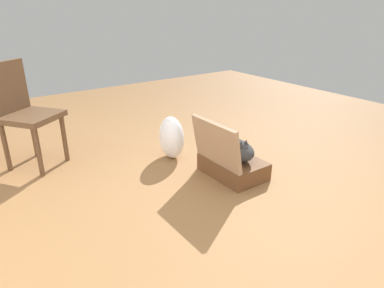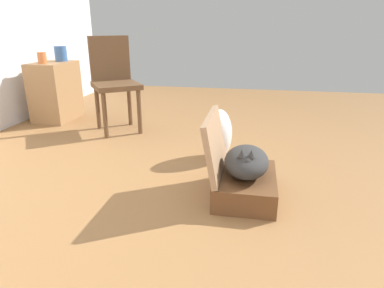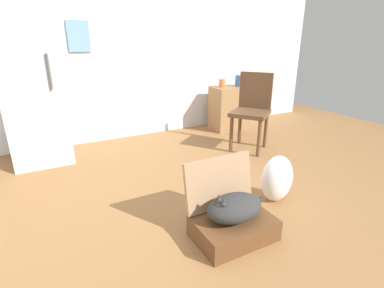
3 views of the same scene
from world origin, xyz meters
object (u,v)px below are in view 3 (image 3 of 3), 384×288
object	(u,v)px
suitcase_base	(233,228)
side_table	(229,108)
refrigerator	(30,79)
vase_tall	(222,83)
chair	(252,108)
vase_short	(240,81)
plastic_bag_white	(277,179)
cat	(234,208)

from	to	relation	value
suitcase_base	side_table	xyz separation A→B (m)	(1.53, 2.25, 0.25)
refrigerator	side_table	world-z (taller)	refrigerator
suitcase_base	refrigerator	distance (m)	2.62
vase_tall	side_table	bearing A→B (deg)	-7.69
chair	side_table	bearing A→B (deg)	126.69
vase_short	refrigerator	bearing A→B (deg)	-179.80
refrigerator	chair	world-z (taller)	refrigerator
plastic_bag_white	refrigerator	size ratio (longest dim) A/B	0.22
cat	side_table	size ratio (longest dim) A/B	0.75
suitcase_base	plastic_bag_white	distance (m)	0.69
vase_tall	cat	bearing A→B (deg)	-121.48
refrigerator	side_table	distance (m)	2.72
suitcase_base	cat	bearing A→B (deg)	175.33
vase_short	side_table	bearing A→B (deg)	163.95
cat	refrigerator	bearing A→B (deg)	116.99
refrigerator	vase_tall	size ratio (longest dim) A/B	15.49
side_table	vase_short	xyz separation A→B (m)	(0.14, -0.04, 0.42)
cat	side_table	world-z (taller)	side_table
side_table	chair	bearing A→B (deg)	-107.02
plastic_bag_white	vase_short	bearing A→B (deg)	62.21
suitcase_base	chair	xyz separation A→B (m)	(1.27, 1.41, 0.45)
suitcase_base	plastic_bag_white	size ratio (longest dim) A/B	1.32
suitcase_base	refrigerator	size ratio (longest dim) A/B	0.29
vase_short	chair	xyz separation A→B (m)	(-0.40, -0.81, -0.22)
plastic_bag_white	chair	world-z (taller)	chair
plastic_bag_white	vase_short	size ratio (longest dim) A/B	2.48
plastic_bag_white	side_table	distance (m)	2.20
suitcase_base	refrigerator	xyz separation A→B (m)	(-1.13, 2.20, 0.87)
side_table	chair	xyz separation A→B (m)	(-0.26, -0.85, 0.20)
cat	vase_short	distance (m)	2.82
cat	plastic_bag_white	distance (m)	0.68
refrigerator	vase_tall	world-z (taller)	refrigerator
vase_tall	suitcase_base	bearing A→B (deg)	-121.39
side_table	vase_tall	distance (m)	0.42
suitcase_base	chair	bearing A→B (deg)	47.98
vase_short	chair	world-z (taller)	chair
refrigerator	cat	bearing A→B (deg)	-63.01
cat	chair	bearing A→B (deg)	47.87
suitcase_base	vase_tall	size ratio (longest dim) A/B	4.55
refrigerator	side_table	size ratio (longest dim) A/B	2.86
vase_tall	chair	bearing A→B (deg)	-97.89
refrigerator	vase_tall	xyz separation A→B (m)	(2.51, 0.07, -0.22)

